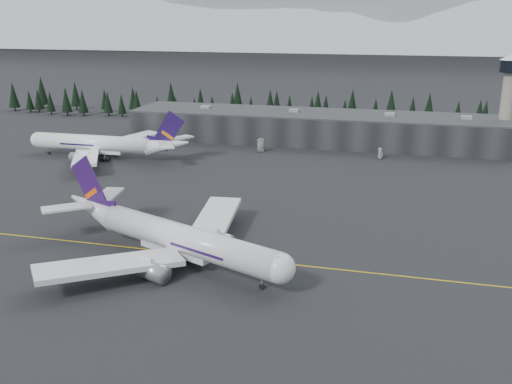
% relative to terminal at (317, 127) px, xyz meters
% --- Properties ---
extents(ground, '(1400.00, 1400.00, 0.00)m').
position_rel_terminal_xyz_m(ground, '(0.00, -125.00, -6.30)').
color(ground, black).
rests_on(ground, ground).
extents(taxiline, '(400.00, 0.40, 0.02)m').
position_rel_terminal_xyz_m(taxiline, '(0.00, -127.00, -6.29)').
color(taxiline, gold).
rests_on(taxiline, ground).
extents(terminal, '(160.00, 30.00, 12.60)m').
position_rel_terminal_xyz_m(terminal, '(0.00, 0.00, 0.00)').
color(terminal, black).
rests_on(terminal, ground).
extents(control_tower, '(10.00, 10.00, 37.70)m').
position_rel_terminal_xyz_m(control_tower, '(75.00, 3.00, 17.11)').
color(control_tower, gray).
rests_on(control_tower, ground).
extents(treeline, '(360.00, 20.00, 15.00)m').
position_rel_terminal_xyz_m(treeline, '(0.00, 37.00, 1.20)').
color(treeline, black).
rests_on(treeline, ground).
extents(mountain_ridge, '(4400.00, 900.00, 420.00)m').
position_rel_terminal_xyz_m(mountain_ridge, '(0.00, 875.00, -6.30)').
color(mountain_ridge, white).
rests_on(mountain_ridge, ground).
extents(jet_main, '(64.90, 57.79, 19.84)m').
position_rel_terminal_xyz_m(jet_main, '(-13.78, -130.32, -0.70)').
color(jet_main, silver).
rests_on(jet_main, ground).
extents(jet_parked, '(65.85, 60.84, 19.37)m').
position_rel_terminal_xyz_m(jet_parked, '(-72.90, -49.12, -0.84)').
color(jet_parked, white).
rests_on(jet_parked, ground).
extents(gse_vehicle_a, '(3.86, 6.04, 1.55)m').
position_rel_terminal_xyz_m(gse_vehicle_a, '(-18.81, -24.44, -5.52)').
color(gse_vehicle_a, silver).
rests_on(gse_vehicle_a, ground).
extents(gse_vehicle_b, '(4.57, 3.96, 1.49)m').
position_rel_terminal_xyz_m(gse_vehicle_b, '(28.16, -24.06, -5.56)').
color(gse_vehicle_b, silver).
rests_on(gse_vehicle_b, ground).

